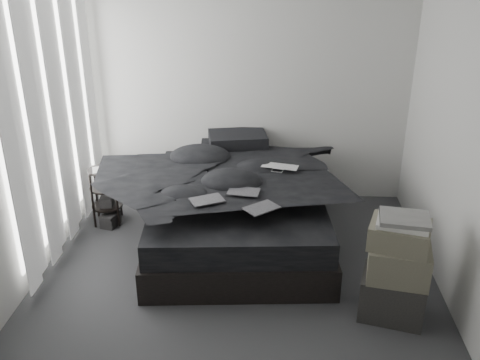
# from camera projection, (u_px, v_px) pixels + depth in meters

# --- Properties ---
(floor) EXTENTS (3.60, 4.20, 0.01)m
(floor) POSITION_uv_depth(u_px,v_px,m) (234.00, 297.00, 4.60)
(floor) COLOR #343537
(floor) RESTS_ON ground
(wall_back) EXTENTS (3.60, 0.01, 2.60)m
(wall_back) POSITION_uv_depth(u_px,v_px,m) (248.00, 88.00, 5.98)
(wall_back) COLOR silver
(wall_back) RESTS_ON ground
(wall_front) EXTENTS (3.60, 0.01, 2.60)m
(wall_front) POSITION_uv_depth(u_px,v_px,m) (191.00, 348.00, 2.15)
(wall_front) COLOR silver
(wall_front) RESTS_ON ground
(wall_left) EXTENTS (0.01, 4.20, 2.60)m
(wall_left) POSITION_uv_depth(u_px,v_px,m) (4.00, 151.00, 4.18)
(wall_left) COLOR silver
(wall_left) RESTS_ON ground
(wall_right) EXTENTS (0.01, 4.20, 2.60)m
(wall_right) POSITION_uv_depth(u_px,v_px,m) (475.00, 163.00, 3.95)
(wall_right) COLOR silver
(wall_right) RESTS_ON ground
(window_left) EXTENTS (0.02, 2.00, 2.30)m
(window_left) POSITION_uv_depth(u_px,v_px,m) (50.00, 112.00, 4.97)
(window_left) COLOR white
(window_left) RESTS_ON wall_left
(curtain_left) EXTENTS (0.06, 2.12, 2.48)m
(curtain_left) POSITION_uv_depth(u_px,v_px,m) (57.00, 119.00, 5.00)
(curtain_left) COLOR white
(curtain_left) RESTS_ON wall_left
(bed) EXTENTS (1.89, 2.39, 0.31)m
(bed) POSITION_uv_depth(u_px,v_px,m) (237.00, 224.00, 5.46)
(bed) COLOR black
(bed) RESTS_ON floor
(mattress) EXTENTS (1.82, 2.32, 0.24)m
(mattress) POSITION_uv_depth(u_px,v_px,m) (237.00, 200.00, 5.35)
(mattress) COLOR black
(mattress) RESTS_ON bed
(duvet) EXTENTS (1.82, 2.06, 0.26)m
(duvet) POSITION_uv_depth(u_px,v_px,m) (237.00, 180.00, 5.20)
(duvet) COLOR black
(duvet) RESTS_ON mattress
(pillow_lower) EXTENTS (0.71, 0.52, 0.15)m
(pillow_lower) POSITION_uv_depth(u_px,v_px,m) (231.00, 151.00, 6.07)
(pillow_lower) COLOR black
(pillow_lower) RESTS_ON mattress
(pillow_upper) EXTENTS (0.70, 0.55, 0.14)m
(pillow_upper) POSITION_uv_depth(u_px,v_px,m) (238.00, 139.00, 5.99)
(pillow_upper) COLOR black
(pillow_upper) RESTS_ON pillow_lower
(laptop) EXTENTS (0.40, 0.31, 0.03)m
(laptop) POSITION_uv_depth(u_px,v_px,m) (279.00, 162.00, 5.25)
(laptop) COLOR silver
(laptop) RESTS_ON duvet
(comic_a) EXTENTS (0.34, 0.29, 0.01)m
(comic_a) POSITION_uv_depth(u_px,v_px,m) (207.00, 191.00, 4.64)
(comic_a) COLOR black
(comic_a) RESTS_ON duvet
(comic_b) EXTENTS (0.30, 0.22, 0.01)m
(comic_b) POSITION_uv_depth(u_px,v_px,m) (244.00, 183.00, 4.80)
(comic_b) COLOR black
(comic_b) RESTS_ON duvet
(comic_c) EXTENTS (0.34, 0.32, 0.01)m
(comic_c) POSITION_uv_depth(u_px,v_px,m) (262.00, 198.00, 4.50)
(comic_c) COLOR black
(comic_c) RESTS_ON duvet
(side_stand) EXTENTS (0.38, 0.38, 0.61)m
(side_stand) POSITION_uv_depth(u_px,v_px,m) (106.00, 196.00, 5.73)
(side_stand) COLOR black
(side_stand) RESTS_ON floor
(papers) EXTENTS (0.28, 0.24, 0.01)m
(papers) POSITION_uv_depth(u_px,v_px,m) (104.00, 169.00, 5.60)
(papers) COLOR white
(papers) RESTS_ON side_stand
(floor_books) EXTENTS (0.19, 0.24, 0.15)m
(floor_books) POSITION_uv_depth(u_px,v_px,m) (111.00, 219.00, 5.73)
(floor_books) COLOR black
(floor_books) RESTS_ON floor
(box_lower) EXTENTS (0.58, 0.50, 0.37)m
(box_lower) POSITION_uv_depth(u_px,v_px,m) (392.00, 296.00, 4.31)
(box_lower) COLOR #242424
(box_lower) RESTS_ON floor
(box_mid) EXTENTS (0.52, 0.44, 0.28)m
(box_mid) POSITION_uv_depth(u_px,v_px,m) (399.00, 262.00, 4.17)
(box_mid) COLOR #63604E
(box_mid) RESTS_ON box_lower
(box_upper) EXTENTS (0.53, 0.47, 0.19)m
(box_upper) POSITION_uv_depth(u_px,v_px,m) (399.00, 235.00, 4.09)
(box_upper) COLOR #63604E
(box_upper) RESTS_ON box_mid
(art_book_white) EXTENTS (0.44, 0.39, 0.04)m
(art_book_white) POSITION_uv_depth(u_px,v_px,m) (403.00, 222.00, 4.04)
(art_book_white) COLOR silver
(art_book_white) RESTS_ON box_upper
(art_book_snake) EXTENTS (0.41, 0.34, 0.03)m
(art_book_snake) POSITION_uv_depth(u_px,v_px,m) (405.00, 218.00, 4.01)
(art_book_snake) COLOR silver
(art_book_snake) RESTS_ON art_book_white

